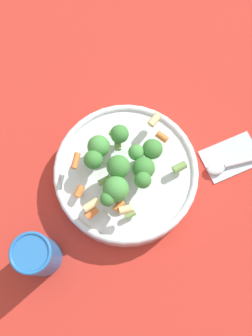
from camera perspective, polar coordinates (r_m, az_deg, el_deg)
The scene contains 6 objects.
ground_plane at distance 0.78m, azimuth 0.00°, elevation -1.40°, with size 3.00×3.00×0.00m, color #B72D23.
bowl at distance 0.75m, azimuth 0.00°, elevation -0.84°, with size 0.27×0.27×0.05m.
pasta_salad at distance 0.69m, azimuth -0.65°, elevation 0.44°, with size 0.16×0.21×0.07m.
cup at distance 0.71m, azimuth -12.76°, elevation -12.24°, with size 0.07×0.07×0.11m.
napkin at distance 0.82m, azimuth 15.00°, elevation 1.56°, with size 0.09×0.12×0.01m.
spoon at distance 0.81m, azimuth 15.40°, elevation 0.57°, with size 0.07×0.17×0.01m.
Camera 1 is at (0.17, -0.11, 0.75)m, focal length 42.00 mm.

